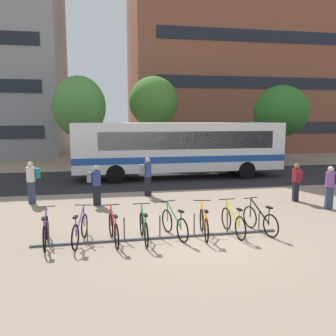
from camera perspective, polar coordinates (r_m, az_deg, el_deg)
name	(u,v)px	position (r m, az deg, el deg)	size (l,w,h in m)	color
ground	(201,237)	(10.65, 5.33, -11.03)	(200.00, 200.00, 0.00)	gray
bus_lane_asphalt	(153,178)	(20.54, -2.47, -1.66)	(80.00, 7.20, 0.01)	#232326
city_bus	(178,147)	(20.56, 1.58, 3.34)	(12.05, 2.69, 3.20)	white
bike_rack	(160,236)	(10.44, -1.31, -10.88)	(7.19, 0.19, 0.70)	#47474C
parked_bicycle_purple_0	(46,232)	(10.39, -19.13, -9.72)	(0.52, 1.72, 0.99)	black
parked_bicycle_purple_1	(80,230)	(10.28, -14.00, -9.70)	(0.53, 1.70, 0.99)	black
parked_bicycle_red_2	(114,230)	(10.14, -8.77, -9.80)	(0.52, 1.72, 0.99)	black
parked_bicycle_green_3	(144,228)	(10.17, -3.93, -9.67)	(0.52, 1.72, 0.99)	black
parked_bicycle_green_4	(174,224)	(10.50, 1.05, -9.08)	(0.62, 1.68, 0.99)	black
parked_bicycle_orange_5	(204,224)	(10.59, 5.82, -8.98)	(0.52, 1.71, 0.99)	black
parked_bicycle_yellow_6	(233,222)	(10.88, 10.45, -8.59)	(0.52, 1.72, 0.99)	black
parked_bicycle_black_7	(260,220)	(11.26, 14.60, -8.15)	(0.57, 1.69, 0.99)	black
commuter_teal_pack_0	(32,179)	(15.42, -21.11, -1.71)	(0.60, 0.48, 1.73)	#2D3851
commuter_maroon_pack_1	(296,180)	(15.69, 20.00, -1.77)	(0.41, 0.57, 1.61)	black
commuter_grey_pack_2	(96,182)	(14.38, -11.58, -2.27)	(0.59, 0.47, 1.63)	black
commuter_grey_pack_4	(147,174)	(15.78, -3.42, -0.96)	(0.56, 0.39, 1.74)	black
commuter_olive_pack_5	(331,185)	(14.82, 24.79, -2.44)	(0.59, 0.46, 1.67)	#2D3851
street_tree_0	(154,102)	(27.70, -2.32, 10.59)	(3.77, 3.77, 6.63)	brown
street_tree_1	(281,111)	(28.47, 17.76, 8.71)	(4.11, 4.11, 5.91)	brown
street_tree_2	(79,107)	(27.97, -14.11, 9.54)	(3.98, 3.98, 6.62)	brown
building_right_wing	(254,54)	(42.58, 13.66, 17.39)	(27.30, 13.53, 21.01)	brown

